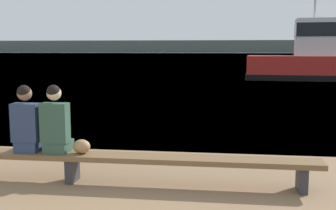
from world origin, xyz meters
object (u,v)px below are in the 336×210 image
object	(u,v)px
person_right	(56,123)
shopping_bag	(82,147)
bench_main	(72,158)
tugboat_red	(312,61)
person_left	(27,123)

from	to	relation	value
person_right	shopping_bag	world-z (taller)	person_right
bench_main	tugboat_red	size ratio (longest dim) A/B	0.89
shopping_bag	tugboat_red	bearing A→B (deg)	70.66
tugboat_red	person_right	bearing A→B (deg)	165.03
bench_main	tugboat_red	distance (m)	23.20
tugboat_red	bench_main	bearing A→B (deg)	165.60
person_left	shopping_bag	size ratio (longest dim) A/B	3.93
person_right	tugboat_red	distance (m)	23.26
shopping_bag	tugboat_red	world-z (taller)	tugboat_red
person_right	shopping_bag	size ratio (longest dim) A/B	3.96
shopping_bag	tugboat_red	xyz separation A→B (m)	(7.66, 21.82, 0.66)
bench_main	tugboat_red	world-z (taller)	tugboat_red
person_right	tugboat_red	xyz separation A→B (m)	(8.05, 21.82, 0.32)
bench_main	person_right	size ratio (longest dim) A/B	7.08
bench_main	person_left	xyz separation A→B (m)	(-0.70, 0.01, 0.53)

